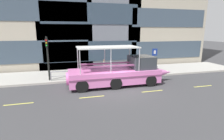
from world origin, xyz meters
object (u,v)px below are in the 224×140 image
at_px(parking_sign, 154,56).
at_px(pedestrian_near_bow, 138,65).
at_px(duck_tour_boat, 120,73).
at_px(pedestrian_mid_left, 104,65).
at_px(traffic_light_pole, 48,54).

height_order(parking_sign, pedestrian_near_bow, parking_sign).
height_order(duck_tour_boat, pedestrian_mid_left, duck_tour_boat).
distance_m(duck_tour_boat, pedestrian_near_bow, 4.05).
distance_m(parking_sign, pedestrian_near_bow, 2.02).
distance_m(traffic_light_pole, pedestrian_mid_left, 5.81).
height_order(duck_tour_boat, pedestrian_near_bow, duck_tour_boat).
height_order(pedestrian_near_bow, pedestrian_mid_left, pedestrian_mid_left).
xyz_separation_m(duck_tour_boat, pedestrian_near_bow, (2.91, 2.81, 0.01)).
height_order(traffic_light_pole, duck_tour_boat, traffic_light_pole).
height_order(traffic_light_pole, parking_sign, traffic_light_pole).
xyz_separation_m(parking_sign, duck_tour_boat, (-4.74, -2.75, -0.88)).
distance_m(traffic_light_pole, parking_sign, 10.87).
distance_m(parking_sign, pedestrian_mid_left, 5.51).
relative_size(parking_sign, duck_tour_boat, 0.27).
relative_size(pedestrian_near_bow, pedestrian_mid_left, 0.97).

